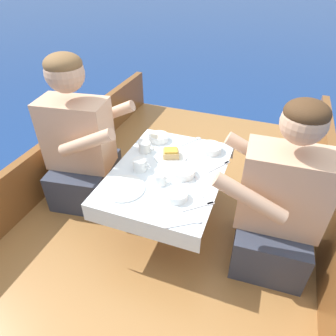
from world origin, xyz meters
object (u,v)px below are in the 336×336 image
person_port (80,146)px  coffee_cup_center (140,165)px  sandwich (171,153)px  coffee_cup_port (161,179)px  coffee_cup_starboard (145,147)px  person_starboard (278,206)px

person_port → coffee_cup_center: person_port is taller
sandwich → coffee_cup_port: (0.04, -0.25, -0.00)m
coffee_cup_starboard → coffee_cup_port: bearing=-50.9°
coffee_cup_port → coffee_cup_starboard: 0.33m
sandwich → person_starboard: bearing=-16.6°
sandwich → coffee_cup_starboard: size_ratio=1.13×
coffee_cup_starboard → coffee_cup_center: size_ratio=0.98×
person_port → coffee_cup_center: bearing=-19.1°
person_port → sandwich: person_port is taller
sandwich → coffee_cup_port: bearing=-81.5°
coffee_cup_starboard → coffee_cup_center: (0.05, -0.18, 0.00)m
person_port → sandwich: size_ratio=8.33×
sandwich → coffee_cup_center: size_ratio=1.11×
sandwich → coffee_cup_center: coffee_cup_center is taller
person_starboard → coffee_cup_center: size_ratio=8.88×
coffee_cup_center → sandwich: bearing=55.3°
person_starboard → coffee_cup_port: size_ratio=10.27×
person_starboard → sandwich: person_starboard is taller
person_port → person_starboard: 1.21m
sandwich → coffee_cup_starboard: 0.17m
coffee_cup_port → coffee_cup_center: coffee_cup_center is taller
sandwich → coffee_cup_port: 0.25m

